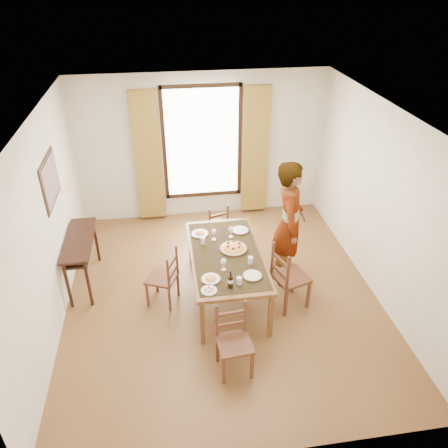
{
  "coord_description": "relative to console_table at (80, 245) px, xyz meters",
  "views": [
    {
      "loc": [
        -0.72,
        -4.97,
        4.29
      ],
      "look_at": [
        0.08,
        0.36,
        1.0
      ],
      "focal_mm": 35.0,
      "sensor_mm": 36.0,
      "label": 1
    }
  ],
  "objects": [
    {
      "name": "caprese_plate",
      "position": [
        1.75,
        -1.4,
        0.09
      ],
      "size": [
        0.2,
        0.2,
        0.04
      ],
      "primitive_type": null,
      "color": "silver",
      "rests_on": "dining_table"
    },
    {
      "name": "wine_glass_a",
      "position": [
        1.99,
        -1.0,
        0.16
      ],
      "size": [
        0.08,
        0.08,
        0.18
      ],
      "primitive_type": null,
      "color": "white",
      "rests_on": "dining_table"
    },
    {
      "name": "room_shell",
      "position": [
        2.03,
        -0.47,
        0.86
      ],
      "size": [
        4.6,
        5.1,
        2.74
      ],
      "color": "silver",
      "rests_on": "ground"
    },
    {
      "name": "dining_table",
      "position": [
        2.09,
        -0.63,
        0.01
      ],
      "size": [
        1.01,
        1.89,
        0.76
      ],
      "color": "brown",
      "rests_on": "ground"
    },
    {
      "name": "wine_bottle",
      "position": [
        2.03,
        -1.36,
        0.2
      ],
      "size": [
        0.07,
        0.07,
        0.25
      ],
      "primitive_type": null,
      "color": "black",
      "rests_on": "dining_table"
    },
    {
      "name": "wine_glass_b",
      "position": [
        2.22,
        -0.22,
        0.16
      ],
      "size": [
        0.08,
        0.08,
        0.18
      ],
      "primitive_type": null,
      "color": "white",
      "rests_on": "dining_table"
    },
    {
      "name": "man",
      "position": [
        3.06,
        -0.34,
        0.29
      ],
      "size": [
        0.93,
        0.8,
        1.96
      ],
      "primitive_type": "imported",
      "rotation": [
        0.0,
        0.0,
        1.33
      ],
      "color": "#93969B",
      "rests_on": "ground"
    },
    {
      "name": "chair_east",
      "position": [
        2.92,
        -0.95,
        -0.22
      ],
      "size": [
        0.56,
        0.56,
        1.01
      ],
      "rotation": [
        0.0,
        0.0,
        1.88
      ],
      "color": "brown",
      "rests_on": "ground"
    },
    {
      "name": "tumbler_a",
      "position": [
        2.37,
        -0.9,
        0.12
      ],
      "size": [
        0.07,
        0.07,
        0.1
      ],
      "primitive_type": "cylinder",
      "color": "silver",
      "rests_on": "dining_table"
    },
    {
      "name": "chair_south",
      "position": [
        1.97,
        -1.97,
        -0.27
      ],
      "size": [
        0.43,
        0.43,
        0.9
      ],
      "rotation": [
        0.0,
        0.0,
        0.09
      ],
      "color": "brown",
      "rests_on": "ground"
    },
    {
      "name": "plate_se",
      "position": [
        2.34,
        -1.19,
        0.1
      ],
      "size": [
        0.27,
        0.27,
        0.05
      ],
      "primitive_type": null,
      "color": "silver",
      "rests_on": "dining_table"
    },
    {
      "name": "console_table",
      "position": [
        0.0,
        0.0,
        0.0
      ],
      "size": [
        0.38,
        1.2,
        0.8
      ],
      "color": "black",
      "rests_on": "ground"
    },
    {
      "name": "plate_sw",
      "position": [
        1.8,
        -1.18,
        0.1
      ],
      "size": [
        0.27,
        0.27,
        0.05
      ],
      "primitive_type": null,
      "color": "silver",
      "rests_on": "dining_table"
    },
    {
      "name": "pasta_platter",
      "position": [
        2.2,
        -0.55,
        0.12
      ],
      "size": [
        0.4,
        0.4,
        0.1
      ],
      "primitive_type": null,
      "color": "orange",
      "rests_on": "dining_table"
    },
    {
      "name": "chair_west",
      "position": [
        1.19,
        -0.63,
        -0.27
      ],
      "size": [
        0.52,
        0.52,
        0.89
      ],
      "rotation": [
        0.0,
        0.0,
        -1.99
      ],
      "color": "brown",
      "rests_on": "ground"
    },
    {
      "name": "chair_north",
      "position": [
        2.1,
        0.67,
        -0.29
      ],
      "size": [
        0.47,
        0.47,
        0.85
      ],
      "rotation": [
        0.0,
        0.0,
        3.44
      ],
      "color": "brown",
      "rests_on": "ground"
    },
    {
      "name": "ground",
      "position": [
        2.03,
        -0.6,
        -0.68
      ],
      "size": [
        5.0,
        5.0,
        0.0
      ],
      "primitive_type": "plane",
      "color": "#502719",
      "rests_on": "ground"
    },
    {
      "name": "plate_ne",
      "position": [
        2.39,
        -0.07,
        0.1
      ],
      "size": [
        0.27,
        0.27,
        0.05
      ],
      "primitive_type": null,
      "color": "silver",
      "rests_on": "dining_table"
    },
    {
      "name": "tumbler_c",
      "position": [
        2.14,
        -1.31,
        0.12
      ],
      "size": [
        0.07,
        0.07,
        0.1
      ],
      "primitive_type": "cylinder",
      "color": "silver",
      "rests_on": "dining_table"
    },
    {
      "name": "wine_glass_c",
      "position": [
        1.96,
        -0.25,
        0.16
      ],
      "size": [
        0.08,
        0.08,
        0.18
      ],
      "primitive_type": null,
      "color": "white",
      "rests_on": "dining_table"
    },
    {
      "name": "tumbler_b",
      "position": [
        1.79,
        -0.33,
        0.12
      ],
      "size": [
        0.07,
        0.07,
        0.1
      ],
      "primitive_type": "cylinder",
      "color": "silver",
      "rests_on": "dining_table"
    },
    {
      "name": "plate_nw",
      "position": [
        1.77,
        -0.08,
        0.1
      ],
      "size": [
        0.27,
        0.27,
        0.05
      ],
      "primitive_type": null,
      "color": "silver",
      "rests_on": "dining_table"
    }
  ]
}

